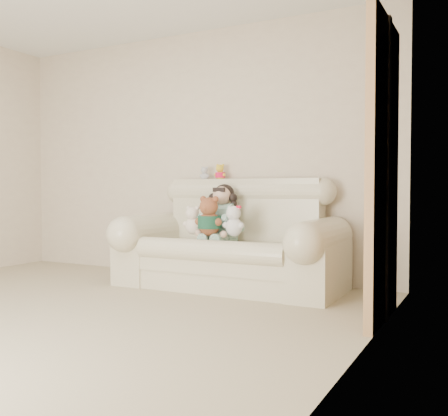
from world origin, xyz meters
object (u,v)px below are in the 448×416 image
brown_teddy (209,212)px  cream_teddy (193,217)px  white_cat (234,218)px  sofa (229,233)px  seated_child (222,212)px

brown_teddy → cream_teddy: bearing=156.5°
white_cat → cream_teddy: 0.43m
sofa → cream_teddy: 0.37m
seated_child → cream_teddy: (-0.20, -0.20, -0.04)m
white_cat → cream_teddy: (-0.43, -0.00, -0.01)m
brown_teddy → white_cat: brown_teddy is taller
cream_teddy → brown_teddy: bearing=-5.2°
sofa → white_cat: 0.23m
sofa → seated_child: size_ratio=3.73×
seated_child → sofa: bearing=-28.6°
white_cat → cream_teddy: white_cat is taller
sofa → white_cat: sofa is taller
sofa → brown_teddy: bearing=-126.5°
seated_child → white_cat: bearing=-35.0°
seated_child → brown_teddy: size_ratio=1.33×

